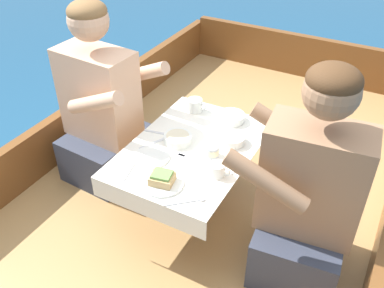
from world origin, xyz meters
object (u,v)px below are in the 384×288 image
Objects in this scene: person_port at (102,112)px; sandwich at (162,178)px; tin_can at (212,151)px; coffee_cup_starboard at (195,105)px; person_starboard at (307,198)px; coffee_cup_port at (217,169)px.

person_port is 8.86× the size of sandwich.
coffee_cup_starboard is at bearing 129.23° from tin_can.
person_port is at bearing -150.80° from coffee_cup_starboard.
person_starboard is 0.39m from coffee_cup_port.
tin_can is (-0.08, 0.11, -0.00)m from coffee_cup_port.
sandwich is at bearing 14.43° from person_starboard.
tin_can is at bearing -50.77° from coffee_cup_starboard.
person_port is 10.12× the size of coffee_cup_port.
tin_can is at bearing 70.59° from sandwich.
coffee_cup_port is (0.77, -0.18, 0.03)m from person_port.
person_starboard is 0.61m from sandwich.
coffee_cup_starboard is at bearing 32.93° from person_port.
person_starboard is at bearing 7.07° from coffee_cup_port.
coffee_cup_port is at bearing -54.16° from tin_can.
sandwich is 1.14× the size of coffee_cup_port.
person_port is 0.80m from coffee_cup_port.
sandwich is 0.29m from tin_can.
person_port reaches higher than sandwich.
sandwich is at bearing -137.65° from coffee_cup_port.
coffee_cup_port is (0.18, 0.16, -0.00)m from sandwich.
person_port is 0.70m from tin_can.
coffee_cup_port is at bearing 42.35° from sandwich.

